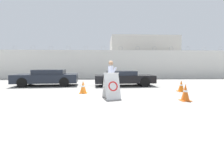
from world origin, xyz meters
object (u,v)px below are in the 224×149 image
barricade_sign (112,86)px  parked_car_front_coupe (47,77)px  traffic_cone_near (83,87)px  traffic_cone_far (185,92)px  security_guard (111,76)px  parked_car_rear_sedan (124,78)px  traffic_cone_mid (181,86)px

barricade_sign → parked_car_front_coupe: (-4.56, 5.23, 0.03)m
traffic_cone_near → traffic_cone_far: (4.64, -2.24, 0.03)m
barricade_sign → parked_car_front_coupe: 6.94m
traffic_cone_far → parked_car_front_coupe: size_ratio=0.16×
traffic_cone_far → parked_car_front_coupe: 9.69m
security_guard → parked_car_rear_sedan: bearing=-6.7°
security_guard → traffic_cone_far: size_ratio=2.38×
traffic_cone_mid → traffic_cone_far: size_ratio=0.89×
security_guard → traffic_cone_mid: size_ratio=2.69×
security_guard → parked_car_front_coupe: 6.38m
traffic_cone_near → security_guard: bearing=-29.4°
barricade_sign → parked_car_front_coupe: size_ratio=0.26×
parked_car_front_coupe → traffic_cone_far: bearing=138.0°
traffic_cone_far → parked_car_front_coupe: parked_car_front_coupe is taller
security_guard → parked_car_front_coupe: security_guard is taller
security_guard → traffic_cone_mid: 4.35m
traffic_cone_far → parked_car_front_coupe: bearing=142.8°
barricade_sign → parked_car_rear_sedan: size_ratio=0.27×
security_guard → parked_car_rear_sedan: 4.28m
barricade_sign → traffic_cone_mid: bearing=7.2°
traffic_cone_mid → parked_car_front_coupe: size_ratio=0.14×
parked_car_front_coupe → barricade_sign: bearing=126.2°
traffic_cone_far → traffic_cone_mid: bearing=69.0°
traffic_cone_mid → parked_car_rear_sedan: 4.23m
security_guard → traffic_cone_far: 3.50m
traffic_cone_near → traffic_cone_mid: 5.63m
security_guard → barricade_sign: bearing=-171.5°
traffic_cone_mid → barricade_sign: bearing=-154.8°
barricade_sign → traffic_cone_mid: size_ratio=1.83×
barricade_sign → traffic_cone_far: barricade_sign is taller
traffic_cone_near → traffic_cone_mid: bearing=3.4°
traffic_cone_far → security_guard: bearing=156.0°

